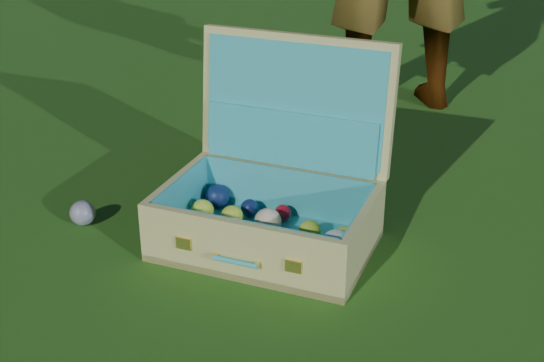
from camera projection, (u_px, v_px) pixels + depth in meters
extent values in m
plane|color=#215114|center=(232.00, 216.00, 2.06)|extent=(60.00, 60.00, 0.00)
sphere|color=#3A6797|center=(83.00, 213.00, 2.01)|extent=(0.07, 0.07, 0.07)
cube|color=#D0C470|center=(266.00, 244.00, 1.90)|extent=(0.56, 0.42, 0.02)
cube|color=#D0C470|center=(239.00, 252.00, 1.74)|extent=(0.51, 0.10, 0.15)
cube|color=#D0C470|center=(289.00, 194.00, 2.01)|extent=(0.51, 0.10, 0.15)
cube|color=#D0C470|center=(177.00, 204.00, 1.96)|extent=(0.07, 0.30, 0.15)
cube|color=#D0C470|center=(363.00, 239.00, 1.79)|extent=(0.07, 0.30, 0.15)
cube|color=teal|center=(266.00, 240.00, 1.90)|extent=(0.52, 0.38, 0.01)
cube|color=teal|center=(242.00, 246.00, 1.75)|extent=(0.47, 0.08, 0.14)
cube|color=teal|center=(287.00, 192.00, 2.00)|extent=(0.47, 0.08, 0.14)
cube|color=teal|center=(181.00, 201.00, 1.95)|extent=(0.05, 0.30, 0.14)
cube|color=teal|center=(358.00, 235.00, 1.79)|extent=(0.05, 0.30, 0.14)
cube|color=#D0C470|center=(296.00, 101.00, 1.94)|extent=(0.52, 0.15, 0.34)
cube|color=teal|center=(293.00, 102.00, 1.93)|extent=(0.48, 0.12, 0.30)
cube|color=#36ACB2|center=(291.00, 139.00, 1.95)|extent=(0.46, 0.10, 0.15)
cube|color=#F2C659|center=(184.00, 243.00, 1.77)|extent=(0.04, 0.01, 0.03)
cube|color=#F2C659|center=(294.00, 266.00, 1.68)|extent=(0.04, 0.01, 0.03)
cylinder|color=#36ACB2|center=(235.00, 262.00, 1.72)|extent=(0.11, 0.03, 0.01)
cube|color=#F2C659|center=(216.00, 256.00, 1.75)|extent=(0.01, 0.02, 0.01)
cube|color=#F2C659|center=(257.00, 265.00, 1.71)|extent=(0.01, 0.02, 0.01)
sphere|color=beige|center=(175.00, 238.00, 1.85)|extent=(0.05, 0.05, 0.05)
sphere|color=#FF4E15|center=(216.00, 243.00, 1.83)|extent=(0.05, 0.05, 0.05)
sphere|color=gold|center=(254.00, 248.00, 1.80)|extent=(0.07, 0.07, 0.07)
sphere|color=#C0D433|center=(287.00, 259.00, 1.75)|extent=(0.06, 0.06, 0.06)
sphere|color=silver|center=(332.00, 268.00, 1.73)|extent=(0.05, 0.05, 0.05)
sphere|color=#AA0D1C|center=(192.00, 224.00, 1.93)|extent=(0.04, 0.04, 0.04)
sphere|color=#FF4E15|center=(221.00, 229.00, 1.89)|extent=(0.06, 0.06, 0.06)
sphere|color=#FF4E15|center=(258.00, 240.00, 1.85)|extent=(0.04, 0.04, 0.04)
sphere|color=#C0D433|center=(295.00, 242.00, 1.83)|extent=(0.06, 0.06, 0.06)
sphere|color=silver|center=(337.00, 246.00, 1.79)|extent=(0.08, 0.08, 0.08)
sphere|color=#C0D433|center=(203.00, 211.00, 1.97)|extent=(0.06, 0.06, 0.06)
sphere|color=#C0D433|center=(232.00, 217.00, 1.95)|extent=(0.06, 0.06, 0.06)
sphere|color=beige|center=(268.00, 222.00, 1.91)|extent=(0.07, 0.07, 0.07)
sphere|color=#C0D433|center=(310.00, 231.00, 1.88)|extent=(0.06, 0.06, 0.06)
sphere|color=gold|center=(345.00, 237.00, 1.85)|extent=(0.06, 0.06, 0.06)
sphere|color=#0D1B43|center=(217.00, 196.00, 2.05)|extent=(0.07, 0.07, 0.07)
sphere|color=#0D1B43|center=(250.00, 208.00, 2.00)|extent=(0.05, 0.05, 0.05)
sphere|color=#AA0D1C|center=(283.00, 213.00, 1.98)|extent=(0.04, 0.04, 0.04)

